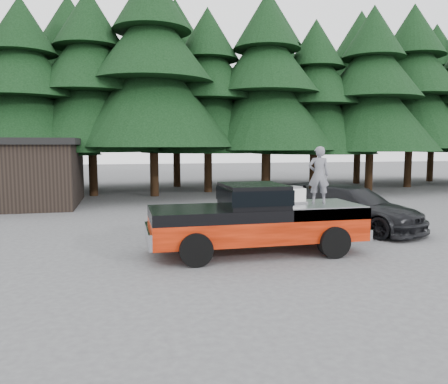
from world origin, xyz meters
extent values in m
plane|color=#47474A|center=(0.00, 0.00, 0.00)|extent=(120.00, 120.00, 0.00)
cube|color=black|center=(0.64, 0.08, 1.62)|extent=(1.66, 1.90, 0.59)
cube|color=silver|center=(1.85, 0.25, 1.54)|extent=(0.69, 0.61, 0.41)
imported|color=slate|center=(2.59, 0.13, 2.14)|extent=(0.68, 0.54, 1.61)
imported|color=black|center=(5.10, 2.63, 0.76)|extent=(4.23, 5.64, 1.52)
camera|label=1|loc=(-2.82, -11.26, 2.97)|focal=35.00mm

